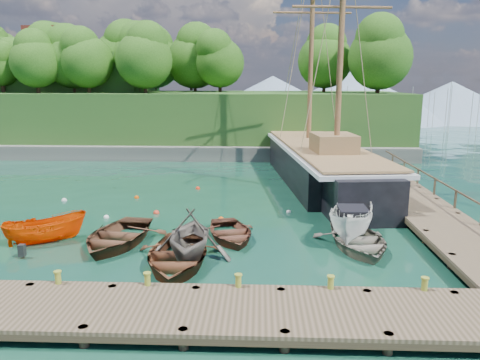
% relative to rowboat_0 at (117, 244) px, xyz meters
% --- Properties ---
extents(ground, '(160.00, 160.00, 0.00)m').
position_rel_rowboat_0_xyz_m(ground, '(3.72, -0.38, 0.00)').
color(ground, '#123D29').
rests_on(ground, ground).
extents(dock_near, '(20.00, 3.20, 1.10)m').
position_rel_rowboat_0_xyz_m(dock_near, '(5.72, -6.88, 0.43)').
color(dock_near, '#483C28').
rests_on(dock_near, ground).
extents(dock_east, '(3.20, 24.00, 1.10)m').
position_rel_rowboat_0_xyz_m(dock_east, '(15.22, 6.62, 0.43)').
color(dock_east, '#483C28').
rests_on(dock_east, ground).
extents(bollard_0, '(0.26, 0.26, 0.45)m').
position_rel_rowboat_0_xyz_m(bollard_0, '(-0.28, -5.48, 0.00)').
color(bollard_0, olive).
rests_on(bollard_0, ground).
extents(bollard_1, '(0.26, 0.26, 0.45)m').
position_rel_rowboat_0_xyz_m(bollard_1, '(2.72, -5.48, 0.00)').
color(bollard_1, olive).
rests_on(bollard_1, ground).
extents(bollard_2, '(0.26, 0.26, 0.45)m').
position_rel_rowboat_0_xyz_m(bollard_2, '(5.72, -5.48, 0.00)').
color(bollard_2, olive).
rests_on(bollard_2, ground).
extents(bollard_3, '(0.26, 0.26, 0.45)m').
position_rel_rowboat_0_xyz_m(bollard_3, '(8.72, -5.48, 0.00)').
color(bollard_3, olive).
rests_on(bollard_3, ground).
extents(bollard_4, '(0.26, 0.26, 0.45)m').
position_rel_rowboat_0_xyz_m(bollard_4, '(11.72, -5.48, 0.00)').
color(bollard_4, olive).
rests_on(bollard_4, ground).
extents(rowboat_0, '(4.30, 5.51, 1.04)m').
position_rel_rowboat_0_xyz_m(rowboat_0, '(0.00, 0.00, 0.00)').
color(rowboat_0, '#4E2F1E').
rests_on(rowboat_0, ground).
extents(rowboat_1, '(3.70, 4.24, 2.15)m').
position_rel_rowboat_0_xyz_m(rowboat_1, '(3.51, -1.38, 0.00)').
color(rowboat_1, '#5D564E').
rests_on(rowboat_1, ground).
extents(rowboat_2, '(3.85, 5.23, 1.05)m').
position_rel_rowboat_0_xyz_m(rowboat_2, '(3.11, -2.32, 0.00)').
color(rowboat_2, '#512C1A').
rests_on(rowboat_2, ground).
extents(rowboat_3, '(3.84, 5.02, 0.97)m').
position_rel_rowboat_0_xyz_m(rowboat_3, '(10.72, -0.07, 0.00)').
color(rowboat_3, '#6D6558').
rests_on(rowboat_3, ground).
extents(rowboat_4, '(3.85, 4.66, 0.84)m').
position_rel_rowboat_0_xyz_m(rowboat_4, '(5.04, 0.97, 0.00)').
color(rowboat_4, '#512C1F').
rests_on(rowboat_4, ground).
extents(motorboat_orange, '(3.82, 2.93, 1.40)m').
position_rel_rowboat_0_xyz_m(motorboat_orange, '(-3.30, 0.16, 0.00)').
color(motorboat_orange, '#E64600').
rests_on(motorboat_orange, ground).
extents(cabin_boat_white, '(3.24, 5.25, 1.90)m').
position_rel_rowboat_0_xyz_m(cabin_boat_white, '(10.72, 1.39, 0.00)').
color(cabin_boat_white, white).
rests_on(cabin_boat_white, ground).
extents(schooner, '(7.48, 28.27, 20.86)m').
position_rel_rowboat_0_xyz_m(schooner, '(10.74, 13.66, 1.16)').
color(schooner, black).
rests_on(schooner, ground).
extents(mooring_buoy_0, '(0.29, 0.29, 0.29)m').
position_rel_rowboat_0_xyz_m(mooring_buoy_0, '(-1.81, 4.05, 0.00)').
color(mooring_buoy_0, white).
rests_on(mooring_buoy_0, ground).
extents(mooring_buoy_1, '(0.35, 0.35, 0.35)m').
position_rel_rowboat_0_xyz_m(mooring_buoy_1, '(0.69, 4.99, 0.00)').
color(mooring_buoy_1, red).
rests_on(mooring_buoy_1, ground).
extents(mooring_buoy_2, '(0.35, 0.35, 0.35)m').
position_rel_rowboat_0_xyz_m(mooring_buoy_2, '(4.37, 3.88, 0.00)').
color(mooring_buoy_2, '#DB4B07').
rests_on(mooring_buoy_2, ground).
extents(mooring_buoy_3, '(0.28, 0.28, 0.28)m').
position_rel_rowboat_0_xyz_m(mooring_buoy_3, '(8.02, 5.47, 0.00)').
color(mooring_buoy_3, silver).
rests_on(mooring_buoy_3, ground).
extents(mooring_buoy_4, '(0.30, 0.30, 0.30)m').
position_rel_rowboat_0_xyz_m(mooring_buoy_4, '(-1.29, 8.36, 0.00)').
color(mooring_buoy_4, '#D84902').
rests_on(mooring_buoy_4, ground).
extents(mooring_buoy_5, '(0.31, 0.31, 0.31)m').
position_rel_rowboat_0_xyz_m(mooring_buoy_5, '(2.21, 11.03, 0.00)').
color(mooring_buoy_5, red).
rests_on(mooring_buoy_5, ground).
extents(mooring_buoy_6, '(0.32, 0.32, 0.32)m').
position_rel_rowboat_0_xyz_m(mooring_buoy_6, '(-5.55, 7.49, 0.00)').
color(mooring_buoy_6, silver).
rests_on(mooring_buoy_6, ground).
extents(headland, '(51.00, 19.31, 12.90)m').
position_rel_rowboat_0_xyz_m(headland, '(-9.16, 30.98, 5.54)').
color(headland, '#474744').
rests_on(headland, ground).
extents(distant_ridge, '(117.00, 40.00, 10.00)m').
position_rel_rowboat_0_xyz_m(distant_ridge, '(8.02, 69.62, 4.35)').
color(distant_ridge, '#728CA5').
rests_on(distant_ridge, ground).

